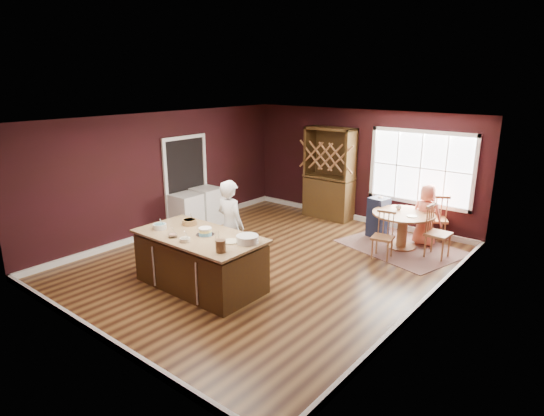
% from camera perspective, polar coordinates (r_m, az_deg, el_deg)
% --- Properties ---
extents(room_shell, '(7.00, 7.00, 7.00)m').
position_cam_1_polar(room_shell, '(8.33, -0.58, 1.72)').
color(room_shell, brown).
rests_on(room_shell, ground).
extents(window, '(2.36, 0.10, 1.66)m').
position_cam_1_polar(window, '(10.52, 18.15, 4.81)').
color(window, white).
rests_on(window, room_shell).
extents(doorway, '(0.08, 1.26, 2.13)m').
position_cam_1_polar(doorway, '(10.86, -10.70, 3.10)').
color(doorway, white).
rests_on(doorway, room_shell).
extents(kitchen_island, '(2.21, 1.16, 0.92)m').
position_cam_1_polar(kitchen_island, '(7.76, -8.99, -6.68)').
color(kitchen_island, '#3F2A18').
rests_on(kitchen_island, ground).
extents(dining_table, '(1.25, 1.25, 0.75)m').
position_cam_1_polar(dining_table, '(9.71, 16.10, -1.83)').
color(dining_table, olive).
rests_on(dining_table, ground).
extents(baker, '(0.65, 0.46, 1.69)m').
position_cam_1_polar(baker, '(8.18, -5.23, -2.29)').
color(baker, silver).
rests_on(baker, ground).
extents(layer_cake, '(0.30, 0.30, 0.12)m').
position_cam_1_polar(layer_cake, '(7.54, -8.38, -2.93)').
color(layer_cake, white).
rests_on(layer_cake, kitchen_island).
extents(bowl_blue, '(0.23, 0.23, 0.09)m').
position_cam_1_polar(bowl_blue, '(7.99, -13.90, -2.26)').
color(bowl_blue, silver).
rests_on(bowl_blue, kitchen_island).
extents(bowl_yellow, '(0.25, 0.25, 0.10)m').
position_cam_1_polar(bowl_yellow, '(8.11, -10.32, -1.75)').
color(bowl_yellow, '#A88E4E').
rests_on(bowl_yellow, kitchen_island).
extents(bowl_pink, '(0.15, 0.15, 0.06)m').
position_cam_1_polar(bowl_pink, '(7.54, -12.34, -3.41)').
color(bowl_pink, white).
rests_on(bowl_pink, kitchen_island).
extents(bowl_olive, '(0.17, 0.17, 0.06)m').
position_cam_1_polar(bowl_olive, '(7.30, -10.87, -3.94)').
color(bowl_olive, beige).
rests_on(bowl_olive, kitchen_island).
extents(drinking_glass, '(0.08, 0.08, 0.15)m').
position_cam_1_polar(drinking_glass, '(7.25, -6.91, -3.54)').
color(drinking_glass, silver).
rests_on(drinking_glass, kitchen_island).
extents(dinner_plate, '(0.26, 0.26, 0.02)m').
position_cam_1_polar(dinner_plate, '(7.20, -5.17, -4.20)').
color(dinner_plate, beige).
rests_on(dinner_plate, kitchen_island).
extents(white_tub, '(0.35, 0.35, 0.12)m').
position_cam_1_polar(white_tub, '(7.13, -3.11, -3.93)').
color(white_tub, white).
rests_on(white_tub, kitchen_island).
extents(stoneware_crock, '(0.16, 0.16, 0.19)m').
position_cam_1_polar(stoneware_crock, '(6.79, -6.46, -4.77)').
color(stoneware_crock, brown).
rests_on(stoneware_crock, kitchen_island).
extents(rug, '(2.62, 2.26, 0.01)m').
position_cam_1_polar(rug, '(9.88, 15.86, -4.75)').
color(rug, brown).
rests_on(rug, ground).
extents(chair_east, '(0.44, 0.46, 1.07)m').
position_cam_1_polar(chair_east, '(9.39, 20.18, -2.80)').
color(chair_east, brown).
rests_on(chair_east, ground).
extents(chair_south, '(0.46, 0.44, 0.94)m').
position_cam_1_polar(chair_south, '(9.06, 13.74, -3.37)').
color(chair_south, brown).
rests_on(chair_south, ground).
extents(chair_north, '(0.60, 0.59, 1.07)m').
position_cam_1_polar(chair_north, '(10.32, 19.88, -1.09)').
color(chair_north, brown).
rests_on(chair_north, ground).
extents(seated_woman, '(0.65, 0.43, 1.30)m').
position_cam_1_polar(seated_woman, '(10.00, 18.79, -0.83)').
color(seated_woman, '#EE795E').
rests_on(seated_woman, ground).
extents(high_chair, '(0.43, 0.43, 0.92)m').
position_cam_1_polar(high_chair, '(10.27, 13.18, -1.04)').
color(high_chair, '#171C35').
rests_on(high_chair, ground).
extents(toddler, '(0.18, 0.14, 0.26)m').
position_cam_1_polar(toddler, '(10.23, 13.15, 0.91)').
color(toddler, '#8CA5BF').
rests_on(toddler, high_chair).
extents(table_plate, '(0.21, 0.21, 0.02)m').
position_cam_1_polar(table_plate, '(9.45, 17.16, -0.98)').
color(table_plate, beige).
rests_on(table_plate, dining_table).
extents(table_cup, '(0.11, 0.11, 0.09)m').
position_cam_1_polar(table_cup, '(9.85, 15.60, 0.06)').
color(table_cup, white).
rests_on(table_cup, dining_table).
extents(hutch, '(1.23, 0.51, 2.26)m').
position_cam_1_polar(hutch, '(11.32, 7.20, 4.32)').
color(hutch, '#3F2310').
rests_on(hutch, ground).
extents(washer, '(0.60, 0.58, 0.86)m').
position_cam_1_polar(washer, '(10.57, -10.69, -0.59)').
color(washer, white).
rests_on(washer, ground).
extents(dryer, '(0.61, 0.59, 0.89)m').
position_cam_1_polar(dryer, '(10.97, -8.16, 0.23)').
color(dryer, white).
rests_on(dryer, ground).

